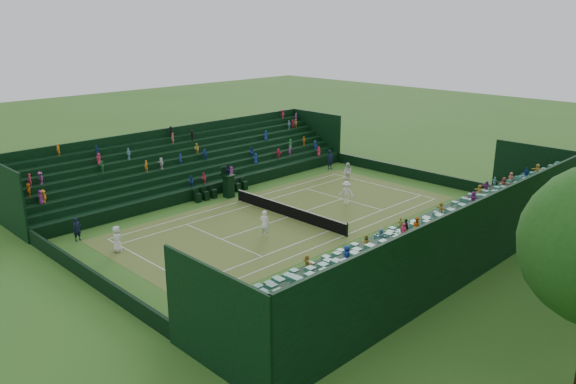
{
  "coord_description": "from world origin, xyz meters",
  "views": [
    {
      "loc": [
        28.4,
        -28.3,
        14.36
      ],
      "look_at": [
        0.0,
        0.0,
        2.0
      ],
      "focal_mm": 35.0,
      "sensor_mm": 36.0,
      "label": 1
    }
  ],
  "objects_px": {
    "tennis_net": "(288,211)",
    "player_far_west": "(348,172)",
    "player_near_west": "(117,239)",
    "umpire_chair": "(228,183)",
    "player_far_east": "(346,193)",
    "player_near_east": "(265,224)"
  },
  "relations": [
    {
      "from": "player_near_west",
      "to": "player_far_east",
      "type": "height_order",
      "value": "player_far_east"
    },
    {
      "from": "tennis_net",
      "to": "player_near_east",
      "type": "xyz_separation_m",
      "value": [
        1.7,
        -3.96,
        0.43
      ]
    },
    {
      "from": "player_near_east",
      "to": "player_far_west",
      "type": "distance_m",
      "value": 15.68
    },
    {
      "from": "tennis_net",
      "to": "player_far_west",
      "type": "height_order",
      "value": "player_far_west"
    },
    {
      "from": "player_near_west",
      "to": "player_far_west",
      "type": "xyz_separation_m",
      "value": [
        -0.09,
        23.38,
        -0.01
      ]
    },
    {
      "from": "player_far_west",
      "to": "player_far_east",
      "type": "bearing_deg",
      "value": -37.39
    },
    {
      "from": "tennis_net",
      "to": "player_far_east",
      "type": "bearing_deg",
      "value": 79.39
    },
    {
      "from": "player_far_east",
      "to": "tennis_net",
      "type": "bearing_deg",
      "value": -117.86
    },
    {
      "from": "tennis_net",
      "to": "player_far_west",
      "type": "distance_m",
      "value": 11.4
    },
    {
      "from": "tennis_net",
      "to": "player_near_west",
      "type": "height_order",
      "value": "player_near_west"
    },
    {
      "from": "player_far_west",
      "to": "umpire_chair",
      "type": "bearing_deg",
      "value": -95.73
    },
    {
      "from": "umpire_chair",
      "to": "player_near_west",
      "type": "distance_m",
      "value": 13.11
    },
    {
      "from": "player_near_west",
      "to": "umpire_chair",
      "type": "bearing_deg",
      "value": -53.49
    },
    {
      "from": "player_near_west",
      "to": "player_near_east",
      "type": "height_order",
      "value": "player_near_east"
    },
    {
      "from": "player_near_west",
      "to": "player_far_east",
      "type": "distance_m",
      "value": 18.53
    },
    {
      "from": "umpire_chair",
      "to": "player_near_west",
      "type": "xyz_separation_m",
      "value": [
        4.03,
        -12.47,
        -0.36
      ]
    },
    {
      "from": "umpire_chair",
      "to": "player_near_east",
      "type": "bearing_deg",
      "value": -24.35
    },
    {
      "from": "tennis_net",
      "to": "player_near_west",
      "type": "xyz_separation_m",
      "value": [
        -3.09,
        -12.44,
        0.35
      ]
    },
    {
      "from": "umpire_chair",
      "to": "player_far_west",
      "type": "distance_m",
      "value": 11.61
    },
    {
      "from": "umpire_chair",
      "to": "player_near_east",
      "type": "height_order",
      "value": "umpire_chair"
    },
    {
      "from": "player_far_west",
      "to": "player_far_east",
      "type": "distance_m",
      "value": 6.8
    },
    {
      "from": "umpire_chair",
      "to": "player_far_west",
      "type": "relative_size",
      "value": 1.67
    }
  ]
}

